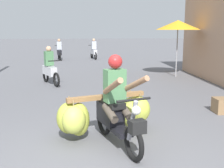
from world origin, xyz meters
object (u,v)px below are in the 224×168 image
Objects in this scene: motorbike_distant_ahead_left at (94,51)px; motorbike_main_loaded at (108,112)px; motorbike_distant_far_ahead at (50,69)px; market_umbrella_near_shop at (178,25)px; motorbike_distant_ahead_right at (59,51)px.

motorbike_main_loaded is at bearing -90.23° from motorbike_distant_ahead_left.
motorbike_main_loaded is 1.21× the size of motorbike_distant_ahead_left.
motorbike_distant_far_ahead is (-1.76, 5.40, 0.07)m from motorbike_main_loaded.
motorbike_main_loaded reaches higher than motorbike_distant_ahead_left.
motorbike_distant_far_ahead is 5.53m from market_umbrella_near_shop.
motorbike_distant_ahead_right is 9.28m from market_umbrella_near_shop.
motorbike_distant_ahead_left is 8.98m from motorbike_distant_far_ahead.
motorbike_distant_ahead_right is (-2.24, 13.82, 0.07)m from motorbike_main_loaded.
market_umbrella_near_shop reaches higher than motorbike_distant_far_ahead.
motorbike_distant_ahead_left is at bearing 113.81° from market_umbrella_near_shop.
motorbike_distant_ahead_right is (-2.29, -0.37, 0.00)m from motorbike_distant_ahead_left.
motorbike_distant_ahead_right is 0.68× the size of market_umbrella_near_shop.
motorbike_main_loaded is at bearing -117.12° from market_umbrella_near_shop.
motorbike_distant_far_ahead is at bearing -166.57° from market_umbrella_near_shop.
market_umbrella_near_shop is at bearing 62.88° from motorbike_main_loaded.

